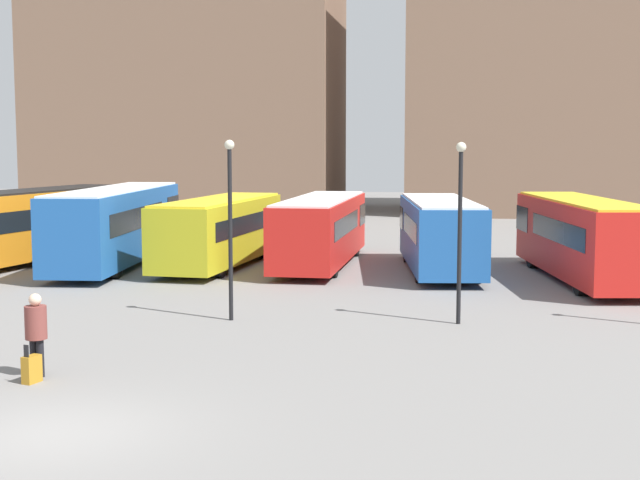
{
  "coord_description": "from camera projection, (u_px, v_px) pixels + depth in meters",
  "views": [
    {
      "loc": [
        6.92,
        -14.09,
        5.0
      ],
      "look_at": [
        1.97,
        16.67,
        1.65
      ],
      "focal_mm": 50.0,
      "sensor_mm": 36.0,
      "label": 1
    }
  ],
  "objects": [
    {
      "name": "bus_2",
      "position": [
        220.0,
        229.0,
        36.64
      ],
      "size": [
        3.17,
        9.89,
        2.79
      ],
      "rotation": [
        0.0,
        0.0,
        1.5
      ],
      "color": "gold",
      "rests_on": "ground_plane"
    },
    {
      "name": "bus_4",
      "position": [
        439.0,
        232.0,
        35.05
      ],
      "size": [
        3.75,
        9.58,
        2.86
      ],
      "rotation": [
        0.0,
        0.0,
        1.71
      ],
      "color": "#1E56A3",
      "rests_on": "ground_plane"
    },
    {
      "name": "suitcase",
      "position": [
        32.0,
        369.0,
        18.72
      ],
      "size": [
        0.32,
        0.45,
        0.84
      ],
      "rotation": [
        0.0,
        0.0,
        1.31
      ],
      "color": "#B27A1E",
      "rests_on": "ground_plane"
    },
    {
      "name": "lamp_post_1",
      "position": [
        230.0,
        214.0,
        25.13
      ],
      "size": [
        0.28,
        0.28,
        5.13
      ],
      "color": "black",
      "rests_on": "ground_plane"
    },
    {
      "name": "bus_5",
      "position": [
        582.0,
        236.0,
        32.88
      ],
      "size": [
        4.17,
        11.09,
        3.0
      ],
      "rotation": [
        0.0,
        0.0,
        1.73
      ],
      "color": "red",
      "rests_on": "ground_plane"
    },
    {
      "name": "traveler",
      "position": [
        36.0,
        327.0,
        19.15
      ],
      "size": [
        0.57,
        0.57,
        1.82
      ],
      "rotation": [
        0.0,
        0.0,
        1.31
      ],
      "color": "black",
      "rests_on": "ground_plane"
    },
    {
      "name": "bus_1",
      "position": [
        117.0,
        223.0,
        37.05
      ],
      "size": [
        3.6,
        12.32,
        3.21
      ],
      "rotation": [
        0.0,
        0.0,
        1.67
      ],
      "color": "#1E56A3",
      "rests_on": "ground_plane"
    },
    {
      "name": "ground_plane",
      "position": [
        56.0,
        434.0,
        15.46
      ],
      "size": [
        160.0,
        160.0,
        0.0
      ],
      "primitive_type": "plane",
      "color": "slate"
    },
    {
      "name": "bus_3",
      "position": [
        321.0,
        228.0,
        36.93
      ],
      "size": [
        2.51,
        10.61,
        2.82
      ],
      "rotation": [
        0.0,
        0.0,
        1.56
      ],
      "color": "red",
      "rests_on": "ground_plane"
    },
    {
      "name": "lamp_post_0",
      "position": [
        460.0,
        216.0,
        24.61
      ],
      "size": [
        0.28,
        0.28,
        5.07
      ],
      "color": "black",
      "rests_on": "ground_plane"
    },
    {
      "name": "building_block_right",
      "position": [
        524.0,
        60.0,
        66.39
      ],
      "size": [
        16.73,
        15.6,
        22.59
      ],
      "color": "#7F604C",
      "rests_on": "ground_plane"
    },
    {
      "name": "bus_0",
      "position": [
        28.0,
        223.0,
        37.72
      ],
      "size": [
        4.58,
        12.35,
        3.08
      ],
      "rotation": [
        0.0,
        0.0,
        1.4
      ],
      "color": "orange",
      "rests_on": "ground_plane"
    }
  ]
}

